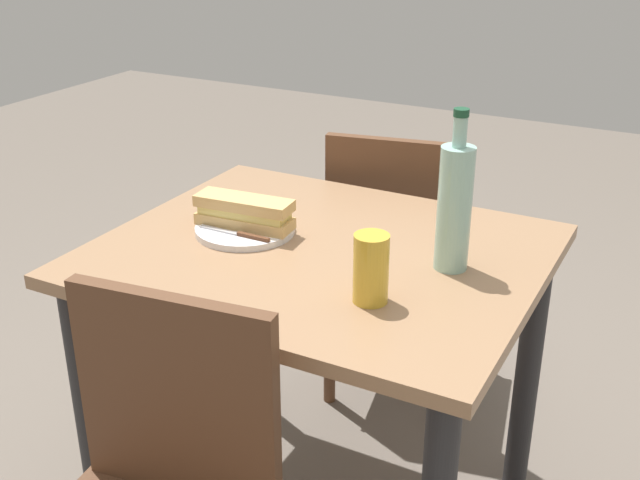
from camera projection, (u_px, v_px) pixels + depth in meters
dining_table at (320, 304)px, 1.76m from camera, size 0.93×0.78×0.75m
chair_near at (399, 251)px, 2.31m from camera, size 0.47×0.47×0.86m
plate_near at (245, 229)px, 1.78m from camera, size 0.22×0.22×0.01m
baguette_sandwich_near at (244, 212)px, 1.76m from camera, size 0.23×0.09×0.07m
knife_near at (238, 234)px, 1.73m from camera, size 0.18×0.01×0.01m
water_bottle at (455, 206)px, 1.56m from camera, size 0.07×0.07×0.33m
beer_glass at (371, 269)px, 1.46m from camera, size 0.07×0.07×0.14m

